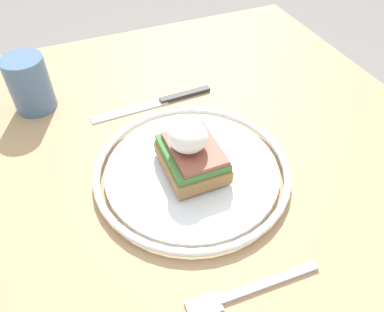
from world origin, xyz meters
TOP-DOWN VIEW (x-y plane):
  - dining_table at (0.00, 0.00)m, footprint 0.84×0.77m
  - plate at (-0.02, 0.02)m, footprint 0.27×0.27m
  - sandwich at (-0.02, 0.02)m, footprint 0.12×0.09m
  - fork at (-0.20, 0.02)m, footprint 0.02×0.16m
  - knife at (0.15, -0.00)m, footprint 0.02×0.21m
  - cup at (0.22, 0.20)m, footprint 0.06×0.06m

SIDE VIEW (x-z plane):
  - dining_table at x=0.00m, z-range 0.23..0.96m
  - fork at x=-0.20m, z-range 0.72..0.73m
  - knife at x=0.15m, z-range 0.72..0.73m
  - plate at x=-0.02m, z-range 0.72..0.74m
  - sandwich at x=-0.02m, z-range 0.73..0.80m
  - cup at x=0.22m, z-range 0.72..0.81m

